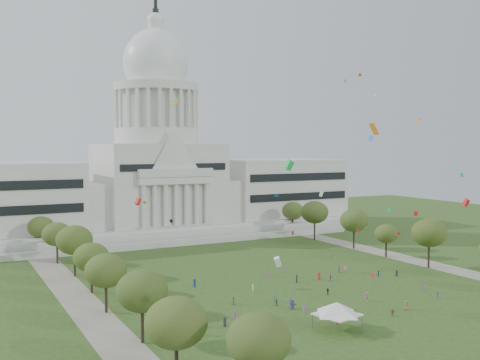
{
  "coord_description": "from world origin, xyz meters",
  "views": [
    {
      "loc": [
        -73.09,
        -93.22,
        33.27
      ],
      "look_at": [
        0.0,
        45.0,
        24.0
      ],
      "focal_mm": 42.0,
      "sensor_mm": 36.0,
      "label": 1
    }
  ],
  "objects": [
    {
      "name": "ground",
      "position": [
        0.0,
        0.0,
        0.0
      ],
      "size": [
        400.0,
        400.0,
        0.0
      ],
      "primitive_type": "plane",
      "color": "#2D4B1C",
      "rests_on": "ground"
    },
    {
      "name": "capitol",
      "position": [
        0.0,
        113.59,
        22.3
      ],
      "size": [
        160.0,
        64.5,
        91.3
      ],
      "color": "beige",
      "rests_on": "ground"
    },
    {
      "name": "path_left",
      "position": [
        -48.0,
        30.0,
        0.02
      ],
      "size": [
        8.0,
        160.0,
        0.04
      ],
      "primitive_type": "cube",
      "color": "gray",
      "rests_on": "ground"
    },
    {
      "name": "path_right",
      "position": [
        48.0,
        30.0,
        0.02
      ],
      "size": [
        8.0,
        160.0,
        0.04
      ],
      "primitive_type": "cube",
      "color": "gray",
      "rests_on": "ground"
    },
    {
      "name": "row_tree_l_0",
      "position": [
        -45.26,
        -21.68,
        8.95
      ],
      "size": [
        8.85,
        8.85,
        12.59
      ],
      "color": "black",
      "rests_on": "ground"
    },
    {
      "name": "row_tree_l_1",
      "position": [
        -44.07,
        -2.96,
        8.95
      ],
      "size": [
        8.86,
        8.86,
        12.59
      ],
      "color": "black",
      "rests_on": "ground"
    },
    {
      "name": "row_tree_l_2",
      "position": [
        -45.04,
        17.3,
        8.51
      ],
      "size": [
        8.42,
        8.42,
        11.97
      ],
      "color": "black",
      "rests_on": "ground"
    },
    {
      "name": "row_tree_r_2",
      "position": [
        44.17,
        17.44,
        9.66
      ],
      "size": [
        9.55,
        9.55,
        13.58
      ],
      "color": "black",
      "rests_on": "ground"
    },
    {
      "name": "row_tree_l_3",
      "position": [
        -44.09,
        33.92,
        8.21
      ],
      "size": [
        8.12,
        8.12,
        11.55
      ],
      "color": "black",
      "rests_on": "ground"
    },
    {
      "name": "row_tree_r_3",
      "position": [
        44.4,
        34.48,
        7.08
      ],
      "size": [
        7.01,
        7.01,
        9.98
      ],
      "color": "black",
      "rests_on": "ground"
    },
    {
      "name": "row_tree_l_4",
      "position": [
        -44.08,
        52.42,
        9.39
      ],
      "size": [
        9.29,
        9.29,
        13.21
      ],
      "color": "black",
      "rests_on": "ground"
    },
    {
      "name": "row_tree_r_4",
      "position": [
        44.76,
        50.04,
        9.29
      ],
      "size": [
        9.19,
        9.19,
        13.06
      ],
      "color": "black",
      "rests_on": "ground"
    },
    {
      "name": "row_tree_l_5",
      "position": [
        -45.22,
        71.01,
        8.42
      ],
      "size": [
        8.33,
        8.33,
        11.85
      ],
      "color": "black",
      "rests_on": "ground"
    },
    {
      "name": "row_tree_r_5",
      "position": [
        43.49,
        70.19,
        9.93
      ],
      "size": [
        9.82,
        9.82,
        13.96
      ],
      "color": "black",
      "rests_on": "ground"
    },
    {
      "name": "row_tree_l_6",
      "position": [
        -46.87,
        89.14,
        8.27
      ],
      "size": [
        8.19,
        8.19,
        11.64
      ],
      "color": "black",
      "rests_on": "ground"
    },
    {
      "name": "row_tree_r_6",
      "position": [
        45.96,
        88.13,
        8.51
      ],
      "size": [
        8.42,
        8.42,
        11.97
      ],
      "color": "black",
      "rests_on": "ground"
    },
    {
      "name": "near_tree_0",
      "position": [
        -38.0,
        -32.0,
        8.56
      ],
      "size": [
        8.47,
        8.47,
        12.04
      ],
      "color": "black",
      "rests_on": "ground"
    },
    {
      "name": "event_tent",
      "position": [
        -10.8,
        -13.08,
        4.1
      ],
      "size": [
        11.38,
        11.38,
        5.29
      ],
      "color": "#4C4C4C",
      "rests_on": "ground"
    },
    {
      "name": "person_0",
      "position": [
        29.18,
        13.89,
        0.8
      ],
      "size": [
        0.93,
        0.82,
        1.61
      ],
      "primitive_type": "imported",
      "rotation": [
        0.0,
        0.0,
        5.8
      ],
      "color": "#26262B",
      "rests_on": "ground"
    },
    {
      "name": "person_2",
      "position": [
        24.72,
        15.66,
        0.78
      ],
      "size": [
        0.89,
        0.79,
        1.56
      ],
      "primitive_type": "imported",
      "rotation": [
        0.0,
        0.0,
        0.53
      ],
      "color": "navy",
      "rests_on": "ground"
    },
    {
      "name": "person_3",
      "position": [
        6.86,
        -0.7,
        0.99
      ],
      "size": [
        1.2,
        1.43,
        1.97
      ],
      "primitive_type": "imported",
      "rotation": [
        0.0,
        0.0,
        5.23
      ],
      "color": "#994C8C",
      "rests_on": "ground"
    },
    {
      "name": "person_4",
      "position": [
        2.6,
        7.63,
        0.79
      ],
      "size": [
        0.82,
        1.05,
        1.58
      ],
      "primitive_type": "imported",
      "rotation": [
        0.0,
        0.0,
        5.11
      ],
      "color": "#26262B",
      "rests_on": "ground"
    },
    {
      "name": "person_5",
      "position": [
        -10.64,
        1.72,
        1.0
      ],
      "size": [
        1.42,
        1.99,
        2.0
      ],
      "primitive_type": "imported",
      "rotation": [
        0.0,
        0.0,
        1.99
      ],
      "color": "#994C8C",
      "rests_on": "ground"
    },
    {
      "name": "person_6",
      "position": [
        9.58,
        -9.57,
        0.96
      ],
      "size": [
        1.01,
        1.12,
        1.92
      ],
      "primitive_type": "imported",
      "rotation": [
        0.0,
        0.0,
        2.13
      ],
      "color": "olive",
      "rests_on": "ground"
    },
    {
      "name": "person_7",
      "position": [
        -8.94,
        -10.69,
        0.74
      ],
      "size": [
        0.67,
        0.63,
        1.48
      ],
      "primitive_type": "imported",
      "rotation": [
        0.0,
        0.0,
        3.75
      ],
      "color": "#B21E1E",
      "rests_on": "ground"
    },
    {
      "name": "person_8",
      "position": [
        -12.26,
        5.51,
        0.75
      ],
      "size": [
        0.85,
        0.71,
        1.5
      ],
      "primitive_type": "imported",
      "rotation": [
        0.0,
        0.0,
        2.72
      ],
      "color": "#4C4C51",
      "rests_on": "ground"
    },
    {
      "name": "person_9",
      "position": [
        21.99,
        -6.31,
        0.74
      ],
      "size": [
        1.04,
        0.99,
        1.47
      ],
      "primitive_type": "imported",
      "rotation": [
        0.0,
        0.0,
        0.7
      ],
      "color": "navy",
      "rests_on": "ground"
    },
    {
      "name": "person_10",
      "position": [
        11.01,
        17.71,
        0.87
      ],
      "size": [
        0.83,
        1.14,
        1.74
      ],
      "primitive_type": "imported",
      "rotation": [
        0.0,
        0.0,
        1.28
      ],
      "color": "#994C8C",
      "rests_on": "ground"
    },
    {
      "name": "person_11",
      "position": [
        4.11,
        -11.38,
        0.77
      ],
      "size": [
        1.53,
        1.05,
        1.53
      ],
      "primitive_type": "imported",
      "rotation": [
        0.0,
        0.0,
        2.76
      ],
      "color": "olive",
      "rests_on": "ground"
    },
    {
      "name": "distant_crowd",
      "position": [
        -13.12,
        13.28,
        0.87
      ],
      "size": [
        65.27,
        35.72,
        1.95
      ],
      "color": "#994C8C",
      "rests_on": "ground"
    },
    {
      "name": "kite_swarm",
      "position": [
        0.35,
        9.76,
        24.42
      ],
      "size": [
        77.15,
        104.19,
        63.31
      ],
      "color": "green",
      "rests_on": "ground"
    }
  ]
}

